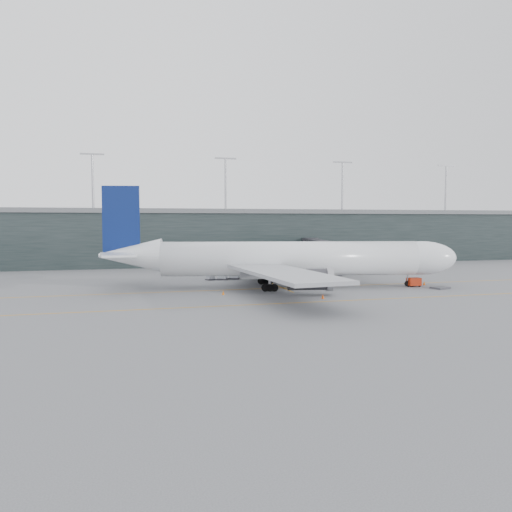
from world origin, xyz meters
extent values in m
plane|color=#59585D|center=(0.00, 0.00, 0.00)|extent=(320.00, 320.00, 0.00)
cube|color=orange|center=(0.00, -4.00, 0.01)|extent=(160.00, 0.25, 0.02)
cube|color=orange|center=(0.00, -20.00, 0.01)|extent=(160.00, 0.25, 0.02)
cube|color=orange|center=(5.00, 20.00, 0.01)|extent=(0.25, 60.00, 0.02)
cube|color=black|center=(0.00, 58.00, 7.00)|extent=(240.00, 35.00, 14.00)
cube|color=slate|center=(0.00, 58.00, 14.60)|extent=(240.00, 36.00, 1.20)
cylinder|color=#9E9EA3|center=(-30.00, 48.00, 22.00)|extent=(0.60, 0.60, 14.00)
cylinder|color=#9E9EA3|center=(5.00, 48.00, 22.00)|extent=(0.60, 0.60, 14.00)
cylinder|color=#9E9EA3|center=(40.00, 48.00, 22.00)|extent=(0.60, 0.60, 14.00)
cylinder|color=#9E9EA3|center=(75.00, 48.00, 22.00)|extent=(0.60, 0.60, 14.00)
cylinder|color=white|center=(6.29, -3.80, 5.23)|extent=(45.75, 14.87, 6.12)
ellipsoid|color=white|center=(30.02, -8.52, 5.23)|extent=(13.81, 8.51, 6.12)
cone|color=white|center=(-21.32, 1.69, 5.93)|extent=(11.80, 7.88, 5.88)
cube|color=#97999F|center=(5.32, -3.61, 2.86)|extent=(16.46, 7.92, 1.98)
cube|color=black|center=(33.70, -9.25, 6.22)|extent=(2.71, 3.33, 0.79)
cube|color=#97999F|center=(0.39, -18.24, 4.25)|extent=(11.23, 29.28, 0.54)
cylinder|color=#36353A|center=(6.39, -13.39, 2.57)|extent=(7.45, 4.74, 3.46)
cube|color=#97999F|center=(6.37, 11.79, 4.25)|extent=(21.01, 29.53, 0.54)
cylinder|color=#36353A|center=(10.05, 5.01, 2.57)|extent=(7.45, 4.74, 3.46)
cube|color=navy|center=(-22.77, 1.98, 12.15)|extent=(6.39, 1.74, 11.85)
cube|color=white|center=(-23.35, -3.45, 6.42)|extent=(6.00, 9.22, 0.35)
cube|color=white|center=(-21.23, 7.21, 6.42)|extent=(8.80, 10.37, 0.35)
cylinder|color=black|center=(27.59, -8.04, 0.54)|extent=(1.14, 0.60, 1.09)
cylinder|color=#9E9EA3|center=(27.59, -8.04, 1.28)|extent=(0.30, 0.30, 2.57)
cylinder|color=black|center=(1.49, -7.68, 0.64)|extent=(1.36, 0.73, 1.28)
cylinder|color=black|center=(3.34, 1.62, 0.64)|extent=(1.36, 0.73, 1.28)
cube|color=#28282D|center=(20.59, 1.65, 5.69)|extent=(4.26, 4.64, 3.18)
cube|color=#28282D|center=(22.14, 10.96, 5.69)|extent=(5.24, 15.05, 2.84)
cube|color=#28282D|center=(24.58, 25.54, 5.69)|extent=(5.52, 15.10, 2.96)
cube|color=#28282D|center=(27.02, 40.12, 5.69)|extent=(5.80, 15.14, 3.07)
cylinder|color=#9E9EA3|center=(22.28, 11.74, 2.16)|extent=(0.57, 0.57, 4.32)
cube|color=#36353A|center=(22.28, 11.74, 0.40)|extent=(2.52, 2.06, 0.80)
cylinder|color=#28282D|center=(20.59, 40.50, 5.69)|extent=(4.55, 4.55, 3.41)
cylinder|color=#28282D|center=(20.59, 40.50, 2.05)|extent=(2.05, 2.05, 4.09)
cube|color=#A7230B|center=(28.73, -8.24, 0.91)|extent=(2.38, 1.53, 1.39)
cylinder|color=black|center=(27.88, -8.79, 0.21)|extent=(0.43, 0.17, 0.43)
cylinder|color=black|center=(29.59, -8.77, 0.21)|extent=(0.43, 0.17, 0.43)
cylinder|color=black|center=(27.87, -7.72, 0.21)|extent=(0.43, 0.17, 0.43)
cylinder|color=black|center=(29.58, -7.70, 0.21)|extent=(0.43, 0.17, 0.43)
cube|color=#3E3D43|center=(31.61, -12.03, 0.17)|extent=(3.42, 3.03, 0.29)
cube|color=#36353A|center=(-5.52, 11.14, 0.13)|extent=(2.19, 2.00, 0.18)
cube|color=silver|center=(-5.52, 11.14, 0.93)|extent=(1.83, 1.78, 1.33)
cube|color=#265099|center=(-5.52, 11.14, 1.63)|extent=(1.89, 1.84, 0.07)
cube|color=#36353A|center=(-3.12, 11.00, 0.16)|extent=(2.67, 2.43, 0.22)
cube|color=silver|center=(-3.12, 11.00, 1.14)|extent=(2.23, 2.17, 1.63)
cube|color=#265099|center=(-3.12, 11.00, 1.99)|extent=(2.30, 2.24, 0.09)
cube|color=#36353A|center=(-0.57, 11.38, 0.17)|extent=(2.77, 2.52, 0.23)
cube|color=#B5B9C2|center=(-0.57, 11.38, 1.18)|extent=(2.31, 2.25, 1.69)
cube|color=#265099|center=(-0.57, 11.38, 2.06)|extent=(2.38, 2.32, 0.09)
cone|color=orange|center=(31.79, -6.89, 0.39)|extent=(0.49, 0.49, 0.77)
cone|color=#F7520D|center=(7.15, -17.42, 0.36)|extent=(0.46, 0.46, 0.73)
cone|color=red|center=(7.68, 9.74, 0.34)|extent=(0.43, 0.43, 0.69)
cone|color=orange|center=(-6.92, -9.51, 0.34)|extent=(0.43, 0.43, 0.69)
camera|label=1|loc=(-22.16, -88.36, 11.92)|focal=35.00mm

